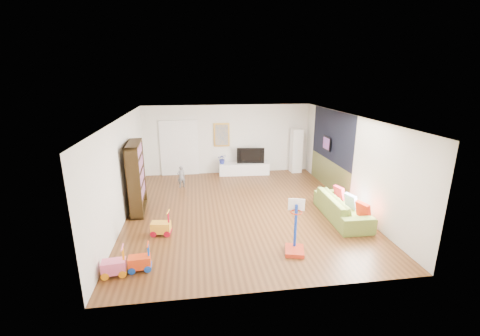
{
  "coord_description": "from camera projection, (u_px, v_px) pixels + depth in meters",
  "views": [
    {
      "loc": [
        -1.29,
        -8.62,
        3.81
      ],
      "look_at": [
        0.0,
        0.4,
        1.15
      ],
      "focal_mm": 24.0,
      "sensor_mm": 36.0,
      "label": 1
    }
  ],
  "objects": [
    {
      "name": "ride_on_orange",
      "position": [
        139.0,
        258.0,
        6.42
      ],
      "size": [
        0.45,
        0.3,
        0.58
      ],
      "primitive_type": "cube",
      "rotation": [
        0.0,
        0.0,
        0.07
      ],
      "color": "#EB4516",
      "rests_on": "ground"
    },
    {
      "name": "bookshelf",
      "position": [
        136.0,
        178.0,
        9.08
      ],
      "size": [
        0.44,
        1.39,
        2.01
      ],
      "primitive_type": "cube",
      "rotation": [
        0.0,
        0.0,
        0.06
      ],
      "color": "black",
      "rests_on": "ground"
    },
    {
      "name": "painting_back",
      "position": [
        222.0,
        135.0,
        12.49
      ],
      "size": [
        0.62,
        0.06,
        0.92
      ],
      "primitive_type": "cube",
      "color": "gold",
      "rests_on": "wall_back"
    },
    {
      "name": "pillow_right",
      "position": [
        339.0,
        193.0,
        9.34
      ],
      "size": [
        0.19,
        0.39,
        0.38
      ],
      "primitive_type": "cube",
      "rotation": [
        0.0,
        0.0,
        0.25
      ],
      "color": "red",
      "rests_on": "sofa"
    },
    {
      "name": "wall_left",
      "position": [
        123.0,
        170.0,
        8.61
      ],
      "size": [
        0.0,
        7.5,
        2.7
      ],
      "primitive_type": "cube",
      "color": "white",
      "rests_on": "ground"
    },
    {
      "name": "olive_wainscot",
      "position": [
        329.0,
        174.0,
        11.06
      ],
      "size": [
        0.01,
        3.2,
        1.0
      ],
      "primitive_type": "cube",
      "color": "brown",
      "rests_on": "wall_right"
    },
    {
      "name": "wall_front",
      "position": [
        274.0,
        224.0,
        5.49
      ],
      "size": [
        6.5,
        0.0,
        2.7
      ],
      "primitive_type": "cube",
      "color": "silver",
      "rests_on": "ground"
    },
    {
      "name": "floor",
      "position": [
        242.0,
        209.0,
        9.43
      ],
      "size": [
        6.5,
        7.5,
        0.0
      ],
      "primitive_type": "cube",
      "color": "brown",
      "rests_on": "ground"
    },
    {
      "name": "child",
      "position": [
        181.0,
        177.0,
        11.16
      ],
      "size": [
        0.33,
        0.27,
        0.78
      ],
      "primitive_type": "imported",
      "rotation": [
        0.0,
        0.0,
        3.47
      ],
      "color": "slate",
      "rests_on": "ground"
    },
    {
      "name": "wall_back",
      "position": [
        228.0,
        140.0,
        12.62
      ],
      "size": [
        6.5,
        0.0,
        2.7
      ],
      "primitive_type": "cube",
      "color": "silver",
      "rests_on": "ground"
    },
    {
      "name": "sofa",
      "position": [
        342.0,
        207.0,
        8.77
      ],
      "size": [
        0.91,
        2.2,
        0.64
      ],
      "primitive_type": "imported",
      "rotation": [
        0.0,
        0.0,
        1.54
      ],
      "color": "olive",
      "rests_on": "ground"
    },
    {
      "name": "wall_right",
      "position": [
        350.0,
        161.0,
        9.5
      ],
      "size": [
        0.0,
        7.5,
        2.7
      ],
      "primitive_type": "cube",
      "color": "white",
      "rests_on": "ground"
    },
    {
      "name": "pillow_left",
      "position": [
        363.0,
        210.0,
        8.14
      ],
      "size": [
        0.22,
        0.42,
        0.41
      ],
      "primitive_type": "cube",
      "rotation": [
        0.0,
        0.0,
        0.3
      ],
      "color": "red",
      "rests_on": "sofa"
    },
    {
      "name": "tall_cabinet",
      "position": [
        296.0,
        151.0,
        12.84
      ],
      "size": [
        0.42,
        0.42,
        1.75
      ],
      "primitive_type": "cube",
      "rotation": [
        0.0,
        0.0,
        0.03
      ],
      "color": "white",
      "rests_on": "ground"
    },
    {
      "name": "navy_accent",
      "position": [
        332.0,
        136.0,
        10.68
      ],
      "size": [
        0.01,
        3.2,
        1.7
      ],
      "primitive_type": "cube",
      "color": "black",
      "rests_on": "wall_right"
    },
    {
      "name": "media_console",
      "position": [
        244.0,
        169.0,
        12.68
      ],
      "size": [
        1.98,
        0.59,
        0.46
      ],
      "primitive_type": "cube",
      "rotation": [
        0.0,
        0.0,
        -0.05
      ],
      "color": "white",
      "rests_on": "ground"
    },
    {
      "name": "basketball_hoop",
      "position": [
        296.0,
        228.0,
        6.97
      ],
      "size": [
        0.54,
        0.6,
        1.22
      ],
      "primitive_type": "cube",
      "rotation": [
        0.0,
        0.0,
        -0.28
      ],
      "color": "#AC2C16",
      "rests_on": "ground"
    },
    {
      "name": "ride_on_yellow",
      "position": [
        161.0,
        223.0,
        7.85
      ],
      "size": [
        0.5,
        0.35,
        0.62
      ],
      "primitive_type": "cube",
      "rotation": [
        0.0,
        0.0,
        -0.13
      ],
      "color": "yellow",
      "rests_on": "ground"
    },
    {
      "name": "tv",
      "position": [
        250.0,
        155.0,
        12.62
      ],
      "size": [
        1.08,
        0.27,
        0.62
      ],
      "primitive_type": "imported",
      "rotation": [
        0.0,
        0.0,
        -0.12
      ],
      "color": "black",
      "rests_on": "media_console"
    },
    {
      "name": "ceiling",
      "position": [
        242.0,
        117.0,
        8.67
      ],
      "size": [
        6.5,
        7.5,
        0.0
      ],
      "primitive_type": "cube",
      "color": "white",
      "rests_on": "ground"
    },
    {
      "name": "pillow_center",
      "position": [
        351.0,
        201.0,
        8.71
      ],
      "size": [
        0.21,
        0.41,
        0.39
      ],
      "primitive_type": "cube",
      "rotation": [
        0.0,
        0.0,
        0.27
      ],
      "color": "silver",
      "rests_on": "sofa"
    },
    {
      "name": "artwork_right",
      "position": [
        327.0,
        143.0,
        10.95
      ],
      "size": [
        0.04,
        0.56,
        0.46
      ],
      "primitive_type": "cube",
      "color": "#7F3F8C",
      "rests_on": "wall_right"
    },
    {
      "name": "vase_plant",
      "position": [
        222.0,
        159.0,
        12.48
      ],
      "size": [
        0.38,
        0.34,
        0.39
      ],
      "primitive_type": "imported",
      "rotation": [
        0.0,
        0.0,
        -0.11
      ],
      "color": "navy",
      "rests_on": "media_console"
    },
    {
      "name": "ride_on_pink",
      "position": [
        113.0,
        262.0,
        6.25
      ],
      "size": [
        0.48,
        0.32,
        0.6
      ],
      "primitive_type": "cube",
      "rotation": [
        0.0,
        0.0,
        0.09
      ],
      "color": "#F5618F",
      "rests_on": "ground"
    },
    {
      "name": "doorway",
      "position": [
        179.0,
        149.0,
        12.4
      ],
      "size": [
        1.45,
        0.06,
        2.1
      ],
      "primitive_type": "cube",
      "color": "white",
      "rests_on": "ground"
    }
  ]
}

